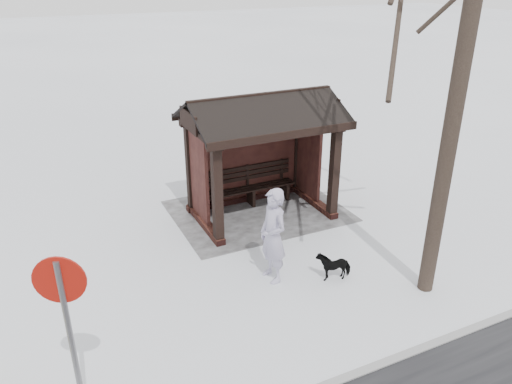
% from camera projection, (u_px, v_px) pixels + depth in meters
% --- Properties ---
extents(ground, '(120.00, 120.00, 0.00)m').
position_uv_depth(ground, '(261.00, 214.00, 12.58)').
color(ground, white).
rests_on(ground, ground).
extents(kerb, '(120.00, 0.15, 0.06)m').
position_uv_depth(kerb, '(410.00, 353.00, 8.05)').
color(kerb, gray).
rests_on(kerb, ground).
extents(trampled_patch, '(4.20, 3.20, 0.02)m').
position_uv_depth(trampled_patch, '(258.00, 211.00, 12.74)').
color(trampled_patch, gray).
rests_on(trampled_patch, ground).
extents(bus_shelter, '(3.60, 2.40, 3.09)m').
position_uv_depth(bus_shelter, '(259.00, 130.00, 11.81)').
color(bus_shelter, '#331512').
rests_on(bus_shelter, ground).
extents(pedestrian, '(0.53, 0.75, 1.94)m').
position_uv_depth(pedestrian, '(273.00, 236.00, 9.61)').
color(pedestrian, '#ACA5C1').
rests_on(pedestrian, ground).
extents(dog, '(0.72, 0.43, 0.57)m').
position_uv_depth(dog, '(334.00, 265.00, 9.93)').
color(dog, black).
rests_on(dog, ground).
extents(road_sign, '(0.62, 0.28, 2.58)m').
position_uv_depth(road_sign, '(65.00, 308.00, 6.20)').
color(road_sign, slate).
rests_on(road_sign, ground).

